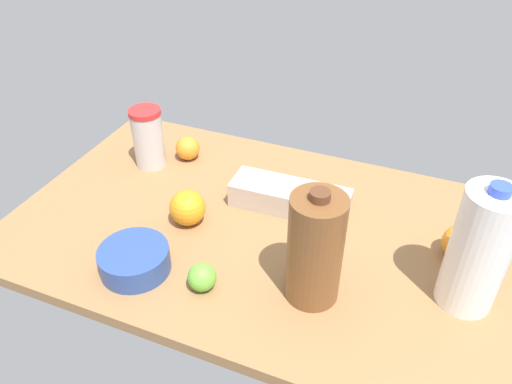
{
  "coord_description": "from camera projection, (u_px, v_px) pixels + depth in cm",
  "views": [
    {
      "loc": [
        -35.83,
        87.86,
        82.65
      ],
      "look_at": [
        0.0,
        0.0,
        13.0
      ],
      "focal_mm": 35.0,
      "sensor_mm": 36.0,
      "label": 1
    }
  ],
  "objects": [
    {
      "name": "orange_beside_bowl",
      "position": [
        188.0,
        148.0,
        1.46
      ],
      "size": [
        7.01,
        7.01,
        7.01
      ],
      "primitive_type": "sphere",
      "color": "orange",
      "rests_on": "countertop"
    },
    {
      "name": "milk_jug",
      "position": [
        479.0,
        250.0,
        0.96
      ],
      "size": [
        11.42,
        11.42,
        29.11
      ],
      "color": "white",
      "rests_on": "countertop"
    },
    {
      "name": "countertop",
      "position": [
        256.0,
        229.0,
        1.25
      ],
      "size": [
        120.0,
        76.0,
        3.0
      ],
      "primitive_type": "cube",
      "color": "olive",
      "rests_on": "ground"
    },
    {
      "name": "chocolate_milk_jug",
      "position": [
        315.0,
        249.0,
        0.98
      ],
      "size": [
        11.24,
        11.24,
        26.51
      ],
      "color": "brown",
      "rests_on": "countertop"
    },
    {
      "name": "tumbler_cup",
      "position": [
        148.0,
        138.0,
        1.41
      ],
      "size": [
        8.9,
        8.9,
        17.58
      ],
      "color": "beige",
      "rests_on": "countertop"
    },
    {
      "name": "orange_by_jug",
      "position": [
        461.0,
        243.0,
        1.12
      ],
      "size": [
        8.37,
        8.37,
        8.37
      ],
      "primitive_type": "sphere",
      "color": "orange",
      "rests_on": "countertop"
    },
    {
      "name": "egg_carton",
      "position": [
        290.0,
        198.0,
        1.27
      ],
      "size": [
        30.53,
        10.83,
        6.48
      ],
      "primitive_type": "cube",
      "rotation": [
        0.0,
        0.0,
        0.02
      ],
      "color": "#C2B1A1",
      "rests_on": "countertop"
    },
    {
      "name": "orange_near_front",
      "position": [
        188.0,
        208.0,
        1.22
      ],
      "size": [
        8.93,
        8.93,
        8.93
      ],
      "primitive_type": "sphere",
      "color": "orange",
      "rests_on": "countertop"
    },
    {
      "name": "lime_far_back",
      "position": [
        202.0,
        277.0,
        1.05
      ],
      "size": [
        6.17,
        6.17,
        6.17
      ],
      "primitive_type": "sphere",
      "color": "#67B839",
      "rests_on": "countertop"
    },
    {
      "name": "mixing_bowl",
      "position": [
        134.0,
        260.0,
        1.1
      ],
      "size": [
        15.59,
        15.59,
        5.68
      ],
      "primitive_type": "cylinder",
      "color": "#2C478F",
      "rests_on": "countertop"
    }
  ]
}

